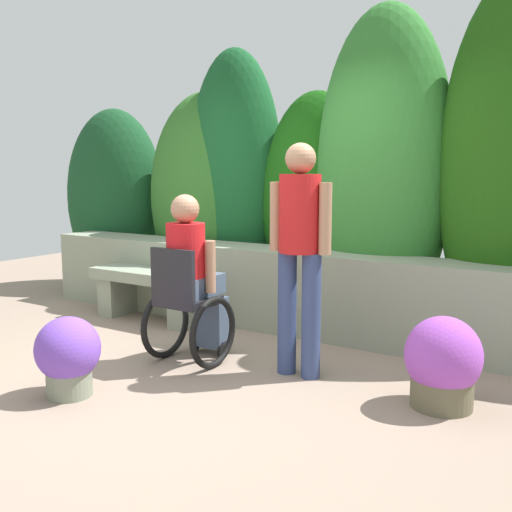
# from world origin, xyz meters

# --- Properties ---
(ground_plane) EXTENTS (12.42, 12.42, 0.00)m
(ground_plane) POSITION_xyz_m (0.00, 0.00, 0.00)
(ground_plane) COLOR gray
(stone_retaining_wall) EXTENTS (5.98, 0.50, 0.77)m
(stone_retaining_wall) POSITION_xyz_m (0.00, 1.49, 0.39)
(stone_retaining_wall) COLOR gray
(stone_retaining_wall) RESTS_ON ground
(hedge_backdrop) EXTENTS (7.29, 1.21, 3.14)m
(hedge_backdrop) POSITION_xyz_m (-0.07, 2.09, 1.32)
(hedge_backdrop) COLOR #154422
(hedge_backdrop) RESTS_ON ground
(stone_bench) EXTENTS (1.31, 0.46, 0.51)m
(stone_bench) POSITION_xyz_m (-1.42, 1.06, 0.33)
(stone_bench) COLOR gray
(stone_bench) RESTS_ON ground
(person_in_wheelchair) EXTENTS (0.53, 0.66, 1.33)m
(person_in_wheelchair) POSITION_xyz_m (-0.25, 0.26, 0.62)
(person_in_wheelchair) COLOR black
(person_in_wheelchair) RESTS_ON ground
(person_standing_companion) EXTENTS (0.49, 0.30, 1.70)m
(person_standing_companion) POSITION_xyz_m (0.62, 0.43, 0.99)
(person_standing_companion) COLOR navy
(person_standing_companion) RESTS_ON ground
(flower_pot_purple_near) EXTENTS (0.49, 0.49, 0.59)m
(flower_pot_purple_near) POSITION_xyz_m (1.67, 0.41, 0.29)
(flower_pot_purple_near) COLOR brown
(flower_pot_purple_near) RESTS_ON ground
(flower_pot_red_accent) EXTENTS (0.43, 0.43, 0.54)m
(flower_pot_red_accent) POSITION_xyz_m (-0.50, -0.75, 0.28)
(flower_pot_red_accent) COLOR gray
(flower_pot_red_accent) RESTS_ON ground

